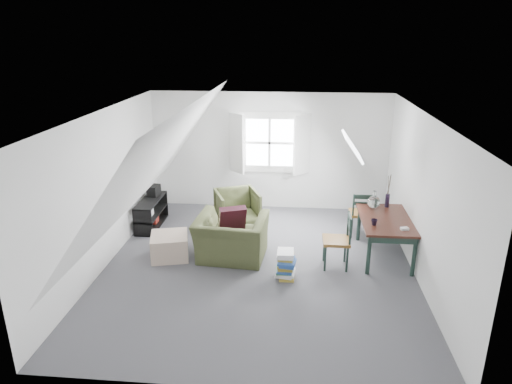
# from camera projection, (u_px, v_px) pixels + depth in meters

# --- Properties ---
(floor) EXTENTS (5.50, 5.50, 0.00)m
(floor) POSITION_uv_depth(u_px,v_px,m) (258.00, 266.00, 7.51)
(floor) COLOR #49494E
(floor) RESTS_ON ground
(ceiling) EXTENTS (5.50, 5.50, 0.00)m
(ceiling) POSITION_uv_depth(u_px,v_px,m) (259.00, 115.00, 6.68)
(ceiling) COLOR white
(ceiling) RESTS_ON wall_back
(wall_back) EXTENTS (5.00, 0.00, 5.00)m
(wall_back) POSITION_uv_depth(u_px,v_px,m) (270.00, 152.00, 9.68)
(wall_back) COLOR white
(wall_back) RESTS_ON ground
(wall_front) EXTENTS (5.00, 0.00, 5.00)m
(wall_front) POSITION_uv_depth(u_px,v_px,m) (235.00, 288.00, 4.51)
(wall_front) COLOR white
(wall_front) RESTS_ON ground
(wall_left) EXTENTS (0.00, 5.50, 5.50)m
(wall_left) POSITION_uv_depth(u_px,v_px,m) (103.00, 190.00, 7.31)
(wall_left) COLOR white
(wall_left) RESTS_ON ground
(wall_right) EXTENTS (0.00, 5.50, 5.50)m
(wall_right) POSITION_uv_depth(u_px,v_px,m) (423.00, 200.00, 6.88)
(wall_right) COLOR white
(wall_right) RESTS_ON ground
(slope_left) EXTENTS (3.19, 5.50, 4.48)m
(slope_left) POSITION_uv_depth(u_px,v_px,m) (159.00, 160.00, 7.05)
(slope_left) COLOR white
(slope_left) RESTS_ON wall_left
(slope_right) EXTENTS (3.19, 5.50, 4.48)m
(slope_right) POSITION_uv_depth(u_px,v_px,m) (362.00, 165.00, 6.79)
(slope_right) COLOR white
(slope_right) RESTS_ON wall_right
(dormer_window) EXTENTS (1.71, 0.35, 1.30)m
(dormer_window) POSITION_uv_depth(u_px,v_px,m) (269.00, 143.00, 9.54)
(dormer_window) COLOR white
(dormer_window) RESTS_ON wall_back
(skylight) EXTENTS (0.35, 0.75, 0.47)m
(skylight) POSITION_uv_depth(u_px,v_px,m) (352.00, 146.00, 8.02)
(skylight) COLOR white
(skylight) RESTS_ON slope_right
(armchair_near) EXTENTS (1.23, 1.10, 0.75)m
(armchair_near) POSITION_uv_depth(u_px,v_px,m) (232.00, 258.00, 7.79)
(armchair_near) COLOR #3B4222
(armchair_near) RESTS_ON floor
(armchair_far) EXTENTS (1.03, 1.04, 0.73)m
(armchair_far) POSITION_uv_depth(u_px,v_px,m) (238.00, 226.00, 9.09)
(armchair_far) COLOR #3B4222
(armchair_far) RESTS_ON floor
(throw_pillow) EXTENTS (0.51, 0.40, 0.47)m
(throw_pillow) POSITION_uv_depth(u_px,v_px,m) (232.00, 219.00, 7.71)
(throw_pillow) COLOR #370F1A
(throw_pillow) RESTS_ON armchair_near
(ottoman) EXTENTS (0.74, 0.74, 0.41)m
(ottoman) POSITION_uv_depth(u_px,v_px,m) (170.00, 246.00, 7.76)
(ottoman) COLOR #BBA28E
(ottoman) RESTS_ON floor
(dining_table) EXTENTS (0.85, 1.41, 0.71)m
(dining_table) POSITION_uv_depth(u_px,v_px,m) (386.00, 224.00, 7.64)
(dining_table) COLOR black
(dining_table) RESTS_ON floor
(demijohn) EXTENTS (0.22, 0.22, 0.31)m
(demijohn) POSITION_uv_depth(u_px,v_px,m) (374.00, 202.00, 8.00)
(demijohn) COLOR silver
(demijohn) RESTS_ON dining_table
(vase_twigs) EXTENTS (0.08, 0.08, 0.59)m
(vase_twigs) POSITION_uv_depth(u_px,v_px,m) (387.00, 200.00, 8.07)
(vase_twigs) COLOR black
(vase_twigs) RESTS_ON dining_table
(cup) EXTENTS (0.13, 0.13, 0.10)m
(cup) POSITION_uv_depth(u_px,v_px,m) (374.00, 225.00, 7.35)
(cup) COLOR black
(cup) RESTS_ON dining_table
(paper_box) EXTENTS (0.14, 0.11, 0.04)m
(paper_box) POSITION_uv_depth(u_px,v_px,m) (405.00, 229.00, 7.16)
(paper_box) COLOR white
(paper_box) RESTS_ON dining_table
(dining_chair_far) EXTENTS (0.41, 0.41, 0.88)m
(dining_chair_far) POSITION_uv_depth(u_px,v_px,m) (361.00, 213.00, 8.50)
(dining_chair_far) COLOR brown
(dining_chair_far) RESTS_ON floor
(dining_chair_near) EXTENTS (0.43, 0.43, 0.92)m
(dining_chair_near) POSITION_uv_depth(u_px,v_px,m) (339.00, 240.00, 7.36)
(dining_chair_near) COLOR brown
(dining_chair_near) RESTS_ON floor
(media_shelf) EXTENTS (0.36, 1.08, 0.56)m
(media_shelf) POSITION_uv_depth(u_px,v_px,m) (151.00, 215.00, 8.97)
(media_shelf) COLOR black
(media_shelf) RESTS_ON floor
(electronics_box) EXTENTS (0.23, 0.30, 0.22)m
(electronics_box) POSITION_uv_depth(u_px,v_px,m) (154.00, 191.00, 9.11)
(electronics_box) COLOR black
(electronics_box) RESTS_ON media_shelf
(magazine_stack) EXTENTS (0.33, 0.39, 0.44)m
(magazine_stack) POSITION_uv_depth(u_px,v_px,m) (286.00, 265.00, 7.10)
(magazine_stack) COLOR #B29933
(magazine_stack) RESTS_ON floor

